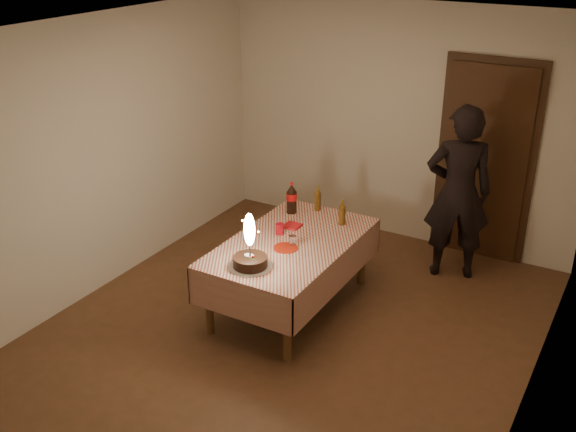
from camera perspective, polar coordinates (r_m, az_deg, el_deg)
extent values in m
cube|color=brown|center=(6.12, 0.54, -9.24)|extent=(4.00, 4.50, 0.01)
cube|color=beige|center=(7.45, 9.17, 7.72)|extent=(4.00, 0.04, 2.60)
cube|color=beige|center=(3.93, -15.91, -8.74)|extent=(4.00, 0.04, 2.60)
cube|color=beige|center=(6.67, -14.64, 5.25)|extent=(0.04, 4.50, 2.60)
cube|color=beige|center=(4.94, 21.26, -2.38)|extent=(0.04, 4.50, 2.60)
cube|color=silver|center=(5.17, 0.65, 15.57)|extent=(4.00, 4.50, 0.04)
cube|color=#472814|center=(7.24, 16.33, 4.24)|extent=(0.85, 0.05, 2.05)
sphere|color=#B28C33|center=(7.27, 13.78, 4.42)|extent=(0.06, 0.06, 0.06)
cube|color=brown|center=(6.09, 0.23, -2.42)|extent=(0.90, 1.60, 0.04)
cylinder|color=brown|center=(5.90, -6.70, -7.26)|extent=(0.07, 0.07, 0.63)
cylinder|color=brown|center=(5.53, -0.06, -9.41)|extent=(0.07, 0.07, 0.63)
cylinder|color=brown|center=(6.98, 0.45, -1.80)|extent=(0.07, 0.07, 0.63)
cylinder|color=brown|center=(6.68, 6.30, -3.25)|extent=(0.07, 0.07, 0.63)
cube|color=beige|center=(6.07, 0.24, -2.20)|extent=(1.02, 1.72, 0.01)
cube|color=beige|center=(5.52, -4.19, -7.25)|extent=(1.02, 0.01, 0.34)
cube|color=beige|center=(6.83, 3.78, -0.76)|extent=(1.02, 0.01, 0.34)
cube|color=beige|center=(6.39, -3.70, -2.61)|extent=(0.01, 1.72, 0.34)
cube|color=beige|center=(5.95, 4.47, -4.79)|extent=(0.01, 1.72, 0.34)
cylinder|color=white|center=(5.65, -3.20, -4.27)|extent=(0.36, 0.36, 0.01)
cylinder|color=black|center=(5.63, -3.21, -3.85)|extent=(0.28, 0.28, 0.09)
cylinder|color=white|center=(5.63, -3.31, -3.33)|extent=(0.07, 0.07, 0.00)
sphere|color=red|center=(5.58, -2.98, -3.48)|extent=(0.02, 0.02, 0.02)
cube|color=#19721E|center=(5.57, -2.90, -3.65)|extent=(0.02, 0.01, 0.00)
cube|color=#19721E|center=(5.58, -3.15, -3.61)|extent=(0.01, 0.02, 0.00)
cylinder|color=#262628|center=(5.58, -3.24, -2.91)|extent=(0.01, 0.01, 0.12)
ellipsoid|color=#FFF2BF|center=(5.50, -3.28, -1.15)|extent=(0.09, 0.09, 0.29)
sphere|color=white|center=(5.55, -3.26, -2.18)|extent=(0.04, 0.04, 0.04)
cylinder|color=#B01D0C|center=(5.94, -0.20, -2.71)|extent=(0.22, 0.22, 0.01)
cylinder|color=#A50B16|center=(6.19, -0.69, -1.09)|extent=(0.08, 0.08, 0.10)
cylinder|color=white|center=(5.98, 0.40, -2.08)|extent=(0.07, 0.07, 0.09)
cube|color=red|center=(6.35, 0.36, -0.83)|extent=(0.15, 0.15, 0.02)
cylinder|color=black|center=(6.61, 0.31, 1.17)|extent=(0.10, 0.10, 0.22)
cylinder|color=red|center=(6.59, 0.31, 1.65)|extent=(0.10, 0.10, 0.07)
cone|color=black|center=(6.55, 0.31, 2.38)|extent=(0.10, 0.10, 0.08)
cylinder|color=red|center=(6.54, 0.31, 2.75)|extent=(0.03, 0.03, 0.02)
cylinder|color=#5B370F|center=(6.68, 2.52, 1.23)|extent=(0.06, 0.06, 0.18)
cone|color=#5B370F|center=(6.64, 2.54, 2.18)|extent=(0.06, 0.06, 0.06)
cylinder|color=olive|center=(6.62, 2.54, 2.46)|extent=(0.02, 0.02, 0.02)
cylinder|color=#5B370F|center=(6.38, 4.60, 0.03)|extent=(0.06, 0.06, 0.18)
cone|color=#5B370F|center=(6.33, 4.63, 1.02)|extent=(0.06, 0.06, 0.06)
cylinder|color=olive|center=(6.32, 4.65, 1.31)|extent=(0.02, 0.02, 0.02)
imported|color=black|center=(6.78, 14.20, 1.91)|extent=(0.76, 0.64, 1.78)
cube|color=black|center=(6.70, 14.63, 7.32)|extent=(0.15, 0.13, 0.10)
cylinder|color=black|center=(6.77, 14.56, 7.51)|extent=(0.10, 0.10, 0.08)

